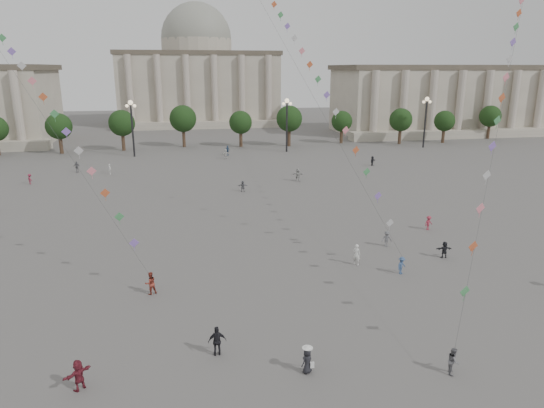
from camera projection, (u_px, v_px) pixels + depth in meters
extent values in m
plane|color=#575452|center=(289.00, 345.00, 29.75)|extent=(360.00, 360.00, 0.00)
cube|color=#A49A89|center=(484.00, 100.00, 130.73)|extent=(80.00, 22.00, 16.00)
cube|color=brown|center=(488.00, 67.00, 128.41)|extent=(81.60, 22.44, 1.20)
cube|color=#A49A89|center=(512.00, 133.00, 120.32)|extent=(84.00, 4.00, 2.00)
cube|color=#A49A89|center=(199.00, 90.00, 150.08)|extent=(46.00, 30.00, 20.00)
cube|color=brown|center=(197.00, 54.00, 147.21)|extent=(46.92, 30.60, 1.20)
cube|color=#A49A89|center=(202.00, 125.00, 136.42)|extent=(48.30, 4.00, 2.00)
cylinder|color=#A49A89|center=(197.00, 47.00, 146.70)|extent=(21.00, 21.00, 5.00)
sphere|color=gray|center=(197.00, 39.00, 146.02)|extent=(21.00, 21.00, 21.00)
cylinder|color=#3C2A1E|center=(61.00, 143.00, 97.80)|extent=(0.70, 0.70, 3.52)
sphere|color=black|center=(59.00, 125.00, 96.80)|extent=(5.12, 5.12, 5.12)
cylinder|color=#3C2A1E|center=(122.00, 142.00, 99.91)|extent=(0.70, 0.70, 3.52)
sphere|color=black|center=(121.00, 124.00, 98.92)|extent=(5.12, 5.12, 5.12)
cylinder|color=#3C2A1E|center=(181.00, 140.00, 102.03)|extent=(0.70, 0.70, 3.52)
sphere|color=black|center=(180.00, 123.00, 101.04)|extent=(5.12, 5.12, 5.12)
cylinder|color=#3C2A1E|center=(238.00, 139.00, 104.15)|extent=(0.70, 0.70, 3.52)
sphere|color=black|center=(238.00, 122.00, 103.16)|extent=(5.12, 5.12, 5.12)
cylinder|color=#3C2A1E|center=(292.00, 137.00, 106.27)|extent=(0.70, 0.70, 3.52)
sphere|color=black|center=(292.00, 121.00, 105.27)|extent=(5.12, 5.12, 5.12)
cylinder|color=#3C2A1E|center=(344.00, 136.00, 108.39)|extent=(0.70, 0.70, 3.52)
sphere|color=black|center=(345.00, 119.00, 107.39)|extent=(5.12, 5.12, 5.12)
cylinder|color=#3C2A1E|center=(395.00, 135.00, 110.51)|extent=(0.70, 0.70, 3.52)
sphere|color=black|center=(396.00, 118.00, 109.51)|extent=(5.12, 5.12, 5.12)
cylinder|color=#3C2A1E|center=(443.00, 134.00, 112.62)|extent=(0.70, 0.70, 3.52)
sphere|color=black|center=(445.00, 118.00, 111.63)|extent=(5.12, 5.12, 5.12)
cylinder|color=#3C2A1E|center=(490.00, 132.00, 114.74)|extent=(0.70, 0.70, 3.52)
sphere|color=black|center=(492.00, 117.00, 113.75)|extent=(5.12, 5.12, 5.12)
cylinder|color=#262628|center=(133.00, 130.00, 92.00)|extent=(0.36, 0.36, 10.00)
sphere|color=#FFE5B2|center=(130.00, 103.00, 90.59)|extent=(0.90, 0.90, 0.90)
sphere|color=#FFE5B2|center=(127.00, 106.00, 90.63)|extent=(0.60, 0.60, 0.60)
sphere|color=#FFE5B2|center=(135.00, 106.00, 90.88)|extent=(0.60, 0.60, 0.60)
cylinder|color=#262628|center=(287.00, 127.00, 97.29)|extent=(0.36, 0.36, 10.00)
sphere|color=#FFE5B2|center=(287.00, 101.00, 95.89)|extent=(0.90, 0.90, 0.90)
sphere|color=#FFE5B2|center=(284.00, 104.00, 95.92)|extent=(0.60, 0.60, 0.60)
sphere|color=#FFE5B2|center=(290.00, 104.00, 96.17)|extent=(0.60, 0.60, 0.60)
cylinder|color=#262628|center=(425.00, 124.00, 102.59)|extent=(0.36, 0.36, 10.00)
sphere|color=#FFE5B2|center=(427.00, 99.00, 101.18)|extent=(0.90, 0.90, 0.90)
sphere|color=#FFE5B2|center=(424.00, 102.00, 101.22)|extent=(0.60, 0.60, 0.60)
sphere|color=#FFE5B2|center=(430.00, 102.00, 101.47)|extent=(0.60, 0.60, 0.60)
imported|color=#324D72|center=(227.00, 150.00, 94.33)|extent=(1.21, 0.96, 1.92)
imported|color=#212227|center=(444.00, 250.00, 43.29)|extent=(1.46, 0.60, 1.53)
imported|color=silver|center=(226.00, 154.00, 90.71)|extent=(1.81, 1.17, 1.87)
imported|color=#5E5E62|center=(387.00, 239.00, 46.06)|extent=(1.03, 0.65, 1.53)
imported|color=#ADADA9|center=(298.00, 175.00, 72.77)|extent=(1.84, 0.77, 1.93)
imported|color=#A02B3F|center=(429.00, 223.00, 50.84)|extent=(1.11, 0.86, 1.52)
imported|color=black|center=(372.00, 161.00, 84.43)|extent=(1.49, 1.37, 1.66)
imported|color=silver|center=(110.00, 169.00, 77.52)|extent=(0.42, 0.62, 1.67)
imported|color=slate|center=(243.00, 186.00, 66.66)|extent=(1.44, 0.57, 1.51)
imported|color=silver|center=(356.00, 254.00, 41.73)|extent=(0.81, 0.80, 1.88)
imported|color=#5C5B60|center=(77.00, 167.00, 78.93)|extent=(1.11, 0.57, 1.82)
imported|color=maroon|center=(30.00, 179.00, 70.85)|extent=(1.07, 1.12, 1.53)
imported|color=maroon|center=(79.00, 375.00, 25.45)|extent=(1.53, 1.46, 1.73)
imported|color=black|center=(217.00, 341.00, 28.52)|extent=(1.10, 0.48, 1.85)
imported|color=maroon|center=(150.00, 283.00, 36.31)|extent=(1.05, 0.95, 1.75)
imported|color=#395481|center=(402.00, 265.00, 39.89)|extent=(1.11, 1.00, 1.50)
imported|color=slate|center=(453.00, 361.00, 26.85)|extent=(0.87, 0.94, 1.55)
imported|color=black|center=(307.00, 361.00, 26.90)|extent=(0.87, 0.80, 1.48)
cone|color=white|center=(308.00, 347.00, 26.66)|extent=(0.52, 0.52, 0.14)
cylinder|color=white|center=(308.00, 348.00, 26.68)|extent=(0.60, 0.60, 0.02)
cube|color=white|center=(312.00, 365.00, 26.85)|extent=(0.22, 0.10, 0.35)
cylinder|color=#3F3F3F|center=(0.00, 51.00, 46.22)|extent=(0.02, 0.02, 55.99)
cube|color=#8963C7|center=(134.00, 243.00, 36.73)|extent=(0.76, 0.25, 0.76)
cube|color=#449455|center=(119.00, 217.00, 37.43)|extent=(0.76, 0.25, 0.76)
cube|color=#CD5A30|center=(105.00, 193.00, 38.16)|extent=(0.76, 0.25, 0.76)
cube|color=pink|center=(92.00, 171.00, 38.92)|extent=(0.76, 0.25, 0.76)
cube|color=silver|center=(79.00, 151.00, 39.69)|extent=(0.76, 0.25, 0.76)
cube|color=#8963C7|center=(66.00, 132.00, 40.47)|extent=(0.76, 0.25, 0.76)
cube|color=#449455|center=(54.00, 114.00, 41.26)|extent=(0.76, 0.25, 0.76)
cube|color=#CD5A30|center=(43.00, 97.00, 42.06)|extent=(0.76, 0.25, 0.76)
cube|color=pink|center=(32.00, 81.00, 42.87)|extent=(0.76, 0.25, 0.76)
cube|color=silver|center=(22.00, 66.00, 43.68)|extent=(0.76, 0.25, 0.76)
cube|color=#8963C7|center=(12.00, 51.00, 44.50)|extent=(0.76, 0.25, 0.76)
cube|color=#449455|center=(2.00, 38.00, 45.32)|extent=(0.76, 0.25, 0.76)
cylinder|color=#3F3F3F|center=(268.00, 15.00, 59.63)|extent=(0.02, 0.02, 71.82)
cube|color=silver|center=(390.00, 223.00, 40.76)|extent=(0.76, 0.25, 0.76)
cube|color=#8963C7|center=(378.00, 196.00, 41.96)|extent=(0.76, 0.25, 0.76)
cube|color=#449455|center=(367.00, 172.00, 43.20)|extent=(0.76, 0.25, 0.76)
cube|color=#CD5A30|center=(356.00, 150.00, 44.46)|extent=(0.76, 0.25, 0.76)
cube|color=pink|center=(346.00, 130.00, 45.74)|extent=(0.76, 0.25, 0.76)
cube|color=silver|center=(336.00, 112.00, 47.03)|extent=(0.76, 0.25, 0.76)
cube|color=#8963C7|center=(327.00, 95.00, 48.34)|extent=(0.76, 0.25, 0.76)
cube|color=#449455|center=(318.00, 79.00, 49.65)|extent=(0.76, 0.25, 0.76)
cube|color=#CD5A30|center=(310.00, 65.00, 50.97)|extent=(0.76, 0.25, 0.76)
cube|color=pink|center=(302.00, 51.00, 52.29)|extent=(0.76, 0.25, 0.76)
cube|color=silver|center=(294.00, 38.00, 53.62)|extent=(0.76, 0.25, 0.76)
cube|color=#8963C7|center=(287.00, 26.00, 54.96)|extent=(0.76, 0.25, 0.76)
cube|color=#449455|center=(281.00, 15.00, 56.30)|extent=(0.76, 0.25, 0.76)
cube|color=#CD5A30|center=(274.00, 4.00, 57.65)|extent=(0.76, 0.25, 0.76)
cylinder|color=#3F3F3F|center=(520.00, 17.00, 49.93)|extent=(0.02, 0.02, 78.15)
cube|color=#449455|center=(465.00, 291.00, 28.12)|extent=(0.76, 0.25, 0.76)
cube|color=#CD5A30|center=(473.00, 246.00, 29.72)|extent=(0.76, 0.25, 0.76)
cube|color=pink|center=(480.00, 208.00, 31.36)|extent=(0.76, 0.25, 0.76)
cube|color=silver|center=(487.00, 175.00, 33.02)|extent=(0.76, 0.25, 0.76)
cube|color=#8963C7|center=(492.00, 146.00, 34.70)|extent=(0.76, 0.25, 0.76)
cube|color=#449455|center=(497.00, 120.00, 36.39)|extent=(0.76, 0.25, 0.76)
cube|color=#CD5A30|center=(502.00, 98.00, 38.10)|extent=(0.76, 0.25, 0.76)
cube|color=pink|center=(506.00, 77.00, 39.81)|extent=(0.76, 0.25, 0.76)
cube|color=silver|center=(510.00, 59.00, 41.53)|extent=(0.76, 0.25, 0.76)
cube|color=#8963C7|center=(513.00, 42.00, 43.25)|extent=(0.76, 0.25, 0.76)
cube|color=#449455|center=(516.00, 27.00, 44.99)|extent=(0.76, 0.25, 0.76)
cube|color=#CD5A30|center=(519.00, 13.00, 46.72)|extent=(0.76, 0.25, 0.76)
cube|color=pink|center=(522.00, 0.00, 48.46)|extent=(0.76, 0.25, 0.76)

